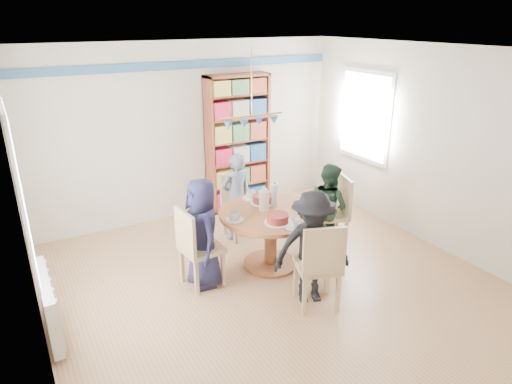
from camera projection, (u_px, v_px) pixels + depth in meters
ground at (272, 283)px, 5.50m from camera, size 5.00×5.00×0.00m
room_shell at (218, 137)px, 5.49m from camera, size 5.00×5.00×5.00m
radiator at (49, 305)px, 4.50m from camera, size 0.12×1.00×0.60m
dining_table at (271, 226)px, 5.72m from camera, size 1.30×1.30×0.75m
chair_left at (195, 245)px, 5.26m from camera, size 0.48×0.48×0.99m
chair_right at (336, 209)px, 6.22m from camera, size 0.57×0.57×1.01m
chair_far at (237, 202)px, 6.57m from camera, size 0.42×0.42×0.92m
chair_near at (320, 263)px, 4.84m from camera, size 0.58×0.58×1.03m
person_left at (203, 233)px, 5.28m from camera, size 0.45×0.67×1.33m
person_right at (328, 207)px, 6.15m from camera, size 0.54×0.65×1.22m
person_far at (236, 197)px, 6.44m from camera, size 0.47×0.32×1.26m
person_near at (312, 248)px, 4.96m from camera, size 0.96×0.76×1.31m
bookshelf at (238, 144)px, 7.36m from camera, size 1.04×0.31×2.19m
tableware at (268, 206)px, 5.63m from camera, size 1.23×1.23×0.32m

